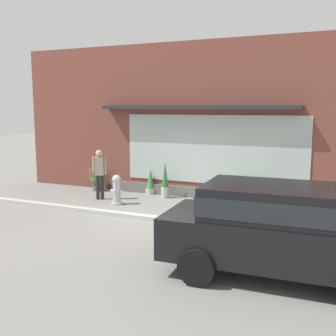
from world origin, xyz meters
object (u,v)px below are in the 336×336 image
Objects in this scene: potted_plant_window_left at (258,191)px; fire_hydrant at (117,189)px; potted_plant_window_right at (165,181)px; parked_car_black at (278,226)px; potted_plant_window_center at (98,179)px; potted_plant_corner_tall at (233,191)px; potted_plant_doorstep at (150,182)px; pedestrian_with_handbag at (99,171)px.

fire_hydrant is at bearing -157.10° from potted_plant_window_left.
fire_hydrant is at bearing -125.01° from potted_plant_window_right.
parked_car_black is 6.89m from potted_plant_window_right.
potted_plant_corner_tall is at bearing -2.08° from potted_plant_window_center.
potted_plant_doorstep reaches higher than potted_plant_window_center.
potted_plant_doorstep is 3.88m from potted_plant_window_left.
potted_plant_window_left is at bearing -1.33° from potted_plant_doorstep.
potted_plant_window_center is at bearing -178.37° from potted_plant_window_left.
potted_plant_corner_tall is at bearing 167.94° from pedestrian_with_handbag.
pedestrian_with_handbag is at bearing -166.61° from potted_plant_corner_tall.
potted_plant_corner_tall is at bearing -1.86° from potted_plant_window_right.
fire_hydrant is 1.09m from pedestrian_with_handbag.
potted_plant_window_left is at bearing 22.90° from fire_hydrant.
potted_plant_window_center is (-2.82, 0.11, -0.17)m from potted_plant_window_right.
parked_car_black is 9.07m from potted_plant_window_center.
potted_plant_window_left is at bearing 102.03° from parked_car_black.
potted_plant_window_right is at bearing -175.54° from pedestrian_with_handbag.
potted_plant_window_right is 2.82m from potted_plant_window_center.
pedestrian_with_handbag is at bearing -54.44° from potted_plant_window_center.
potted_plant_corner_tall is (-0.72, -0.36, 0.00)m from potted_plant_window_left.
potted_plant_window_center is 5.24m from potted_plant_corner_tall.
fire_hydrant is at bearing 132.36° from pedestrian_with_handbag.
parked_car_black is 7.67m from potted_plant_doorstep.
parked_car_black is 5.79× the size of potted_plant_window_center.
parked_car_black reaches higher than potted_plant_corner_tall.
potted_plant_doorstep is at bearing 131.24° from parked_car_black.
potted_plant_window_center is at bearing 138.11° from fire_hydrant.
potted_plant_window_right is (-3.14, -0.28, 0.15)m from potted_plant_window_left.
fire_hydrant reaches higher than potted_plant_window_left.
potted_plant_window_left is 5.96m from potted_plant_window_center.
potted_plant_window_left is at bearing 1.63° from potted_plant_window_center.
potted_plant_corner_tall reaches higher than potted_plant_doorstep.
parked_car_black is 5.54m from potted_plant_corner_tall.
pedestrian_with_handbag reaches higher than potted_plant_window_right.
fire_hydrant is 2.39m from potted_plant_window_center.
potted_plant_window_right reaches higher than potted_plant_corner_tall.
pedestrian_with_handbag is at bearing -128.89° from potted_plant_doorstep.
pedestrian_with_handbag reaches higher than potted_plant_doorstep.
fire_hydrant is 1.07× the size of potted_plant_doorstep.
potted_plant_window_left reaches higher than potted_plant_window_center.
potted_plant_window_center is (-1.78, 1.59, -0.07)m from fire_hydrant.
potted_plant_window_center is (-2.08, -0.26, -0.01)m from potted_plant_doorstep.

